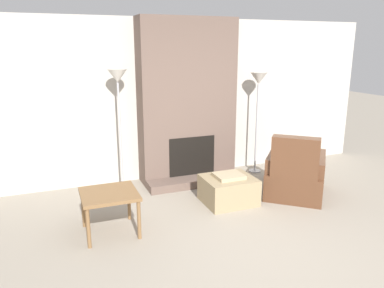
{
  "coord_description": "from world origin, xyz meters",
  "views": [
    {
      "loc": [
        -2.11,
        -2.99,
        2.16
      ],
      "look_at": [
        0.0,
        2.41,
        0.64
      ],
      "focal_mm": 35.0,
      "sensor_mm": 36.0,
      "label": 1
    }
  ],
  "objects_px": {
    "ottoman": "(228,189)",
    "armchair": "(295,177)",
    "side_table": "(109,198)",
    "floor_lamp_right": "(258,86)",
    "floor_lamp_left": "(118,86)"
  },
  "relations": [
    {
      "from": "side_table",
      "to": "floor_lamp_right",
      "type": "relative_size",
      "value": 0.37
    },
    {
      "from": "side_table",
      "to": "floor_lamp_right",
      "type": "height_order",
      "value": "floor_lamp_right"
    },
    {
      "from": "ottoman",
      "to": "armchair",
      "type": "bearing_deg",
      "value": -6.09
    },
    {
      "from": "side_table",
      "to": "armchair",
      "type": "bearing_deg",
      "value": 3.65
    },
    {
      "from": "ottoman",
      "to": "floor_lamp_left",
      "type": "bearing_deg",
      "value": 140.9
    },
    {
      "from": "ottoman",
      "to": "armchair",
      "type": "relative_size",
      "value": 0.55
    },
    {
      "from": "floor_lamp_left",
      "to": "floor_lamp_right",
      "type": "relative_size",
      "value": 1.06
    },
    {
      "from": "armchair",
      "to": "side_table",
      "type": "height_order",
      "value": "armchair"
    },
    {
      "from": "side_table",
      "to": "floor_lamp_left",
      "type": "height_order",
      "value": "floor_lamp_left"
    },
    {
      "from": "side_table",
      "to": "floor_lamp_left",
      "type": "xyz_separation_m",
      "value": [
        0.41,
        1.34,
        1.15
      ]
    },
    {
      "from": "floor_lamp_left",
      "to": "floor_lamp_right",
      "type": "height_order",
      "value": "floor_lamp_left"
    },
    {
      "from": "armchair",
      "to": "floor_lamp_left",
      "type": "height_order",
      "value": "floor_lamp_left"
    },
    {
      "from": "ottoman",
      "to": "armchair",
      "type": "height_order",
      "value": "armchair"
    },
    {
      "from": "side_table",
      "to": "floor_lamp_right",
      "type": "distance_m",
      "value": 3.25
    },
    {
      "from": "ottoman",
      "to": "side_table",
      "type": "distance_m",
      "value": 1.75
    }
  ]
}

